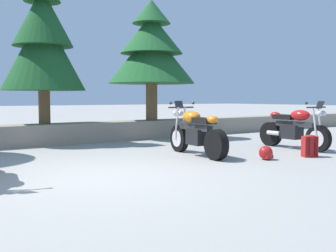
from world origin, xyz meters
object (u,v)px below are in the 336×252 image
rider_backpack (309,145)px  pine_tree_far_right (151,49)px  motorcycle_orange_centre (196,133)px  pine_tree_mid_right (43,39)px  rider_helmet (266,153)px  motorcycle_red_far_right (294,129)px

rider_backpack → pine_tree_far_right: bearing=96.2°
motorcycle_orange_centre → pine_tree_mid_right: pine_tree_mid_right is taller
pine_tree_mid_right → rider_helmet: bearing=-62.4°
motorcycle_orange_centre → rider_backpack: motorcycle_orange_centre is taller
rider_helmet → pine_tree_far_right: bearing=84.6°
rider_helmet → motorcycle_red_far_right: bearing=22.6°
motorcycle_orange_centre → pine_tree_far_right: size_ratio=0.56×
pine_tree_far_right → pine_tree_mid_right: bearing=175.4°
motorcycle_orange_centre → motorcycle_red_far_right: same height
rider_helmet → pine_tree_far_right: 5.73m
motorcycle_orange_centre → pine_tree_mid_right: bearing=116.3°
motorcycle_red_far_right → rider_backpack: size_ratio=4.39×
motorcycle_orange_centre → rider_helmet: bearing=-58.2°
motorcycle_red_far_right → pine_tree_mid_right: bearing=135.8°
motorcycle_orange_centre → rider_helmet: (0.79, -1.28, -0.35)m
motorcycle_orange_centre → motorcycle_red_far_right: (2.68, -0.50, 0.00)m
motorcycle_orange_centre → pine_tree_far_right: pine_tree_far_right is taller
motorcycle_red_far_right → pine_tree_far_right: size_ratio=0.56×
rider_backpack → rider_helmet: 1.09m
motorcycle_red_far_right → rider_helmet: bearing=-157.4°
motorcycle_orange_centre → pine_tree_far_right: 4.60m
rider_helmet → pine_tree_far_right: pine_tree_far_right is taller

